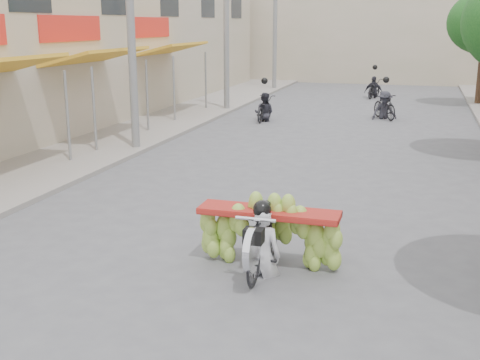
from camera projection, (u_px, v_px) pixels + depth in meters
sidewalk_left at (133, 130)px, 21.54m from camera, size 4.00×60.00×0.12m
far_building at (382, 27)px, 40.05m from camera, size 20.00×6.00×7.00m
utility_pole_mid at (130, 14)px, 17.31m from camera, size 0.60×0.24×8.00m
utility_pole_far at (226, 17)px, 25.65m from camera, size 0.60×0.24×8.00m
utility_pole_back at (275, 18)px, 34.00m from camera, size 0.60×0.24×8.00m
banana_motorbike at (265, 229)px, 9.28m from camera, size 2.23×1.90×1.99m
bg_motorbike_a at (264, 103)px, 23.68m from camera, size 0.80×1.73×1.95m
bg_motorbike_b at (385, 99)px, 24.09m from camera, size 1.38×1.82×1.95m
bg_motorbike_c at (374, 83)px, 30.97m from camera, size 1.06×1.80×1.95m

